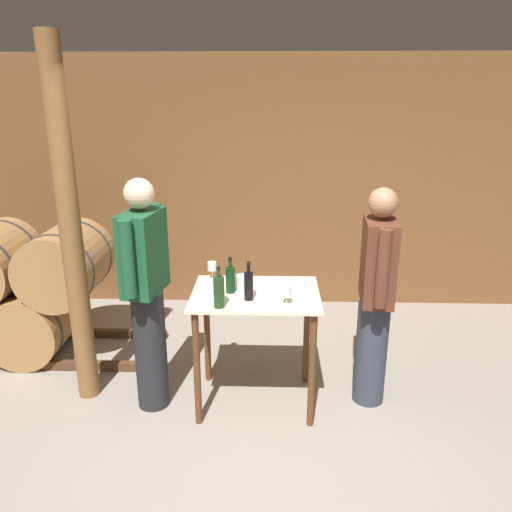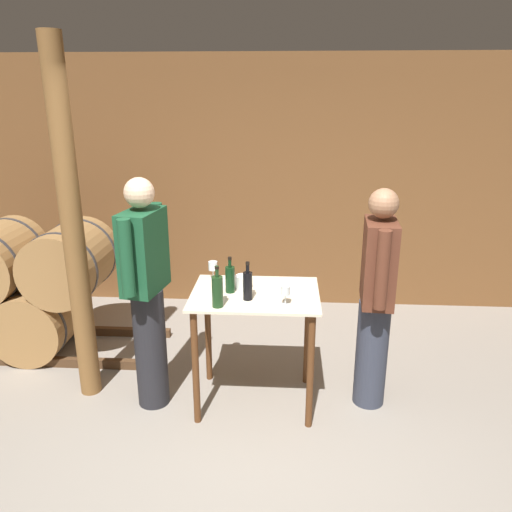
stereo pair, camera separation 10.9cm
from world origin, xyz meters
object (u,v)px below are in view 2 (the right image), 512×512
at_px(wine_bottle_left, 230,278).
at_px(person_visitor_with_scarf, 146,291).
at_px(wine_bottle_center, 248,285).
at_px(wine_bottle_far_left, 217,291).
at_px(wine_glass_near_center, 285,291).
at_px(person_host, 376,296).
at_px(wine_glass_near_left, 213,266).
at_px(wooden_post, 73,231).
at_px(ice_bucket, 243,282).

xyz_separation_m(wine_bottle_left, person_visitor_with_scarf, (-0.61, -0.07, -0.08)).
bearing_deg(wine_bottle_left, wine_bottle_center, -43.31).
distance_m(wine_bottle_far_left, wine_glass_near_center, 0.46).
bearing_deg(person_host, person_visitor_with_scarf, -176.23).
relative_size(wine_glass_near_left, person_visitor_with_scarf, 0.08).
distance_m(wine_glass_near_left, person_visitor_with_scarf, 0.56).
relative_size(wooden_post, wine_bottle_left, 9.99).
height_order(wine_bottle_far_left, person_visitor_with_scarf, person_visitor_with_scarf).
bearing_deg(wine_glass_near_left, wooden_post, -167.44).
height_order(wooden_post, wine_glass_near_center, wooden_post).
bearing_deg(wine_bottle_far_left, wooden_post, 164.01).
bearing_deg(wooden_post, person_host, -0.19).
height_order(wine_glass_near_left, person_visitor_with_scarf, person_visitor_with_scarf).
distance_m(ice_bucket, person_host, 0.98).
bearing_deg(person_host, wine_glass_near_center, -159.53).
distance_m(ice_bucket, person_visitor_with_scarf, 0.71).
relative_size(wine_glass_near_center, person_visitor_with_scarf, 0.08).
relative_size(wine_bottle_center, person_host, 0.17).
xyz_separation_m(wooden_post, wine_glass_near_center, (1.56, -0.26, -0.33)).
height_order(ice_bucket, person_visitor_with_scarf, person_visitor_with_scarf).
xyz_separation_m(wine_bottle_far_left, wine_glass_near_center, (0.46, 0.06, -0.02)).
relative_size(wine_bottle_far_left, wine_glass_near_left, 2.10).
bearing_deg(person_host, wooden_post, 179.81).
bearing_deg(ice_bucket, wine_glass_near_left, 141.30).
xyz_separation_m(wooden_post, wine_bottle_far_left, (1.10, -0.32, -0.32)).
distance_m(wine_bottle_far_left, person_visitor_with_scarf, 0.59).
bearing_deg(wine_bottle_center, wine_bottle_far_left, -145.02).
xyz_separation_m(wine_glass_near_left, person_host, (1.23, -0.23, -0.12)).
distance_m(wine_bottle_left, ice_bucket, 0.12).
bearing_deg(wine_glass_near_center, ice_bucket, 139.17).
relative_size(wooden_post, wine_glass_near_center, 19.43).
xyz_separation_m(wine_bottle_center, ice_bucket, (-0.05, 0.20, -0.06)).
relative_size(wine_glass_near_left, person_host, 0.08).
height_order(person_host, person_visitor_with_scarf, person_visitor_with_scarf).
distance_m(wooden_post, wine_glass_near_center, 1.62).
relative_size(wine_bottle_far_left, wine_bottle_left, 1.09).
height_order(wine_bottle_left, person_visitor_with_scarf, person_visitor_with_scarf).
height_order(wine_bottle_far_left, ice_bucket, wine_bottle_far_left).
height_order(wine_bottle_left, wine_bottle_center, wine_bottle_center).
xyz_separation_m(wine_bottle_center, person_visitor_with_scarf, (-0.74, 0.06, -0.09)).
height_order(wine_bottle_center, person_visitor_with_scarf, person_visitor_with_scarf).
distance_m(wine_bottle_far_left, wine_bottle_center, 0.24).
height_order(wooden_post, wine_bottle_center, wooden_post).
height_order(wine_bottle_left, ice_bucket, wine_bottle_left).
distance_m(wine_bottle_far_left, ice_bucket, 0.37).
bearing_deg(person_visitor_with_scarf, person_host, 3.77).
relative_size(wooden_post, wine_bottle_center, 9.64).
distance_m(wine_bottle_left, wine_bottle_center, 0.19).
distance_m(wine_bottle_far_left, wine_glass_near_left, 0.55).
relative_size(wine_bottle_center, ice_bucket, 2.41).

